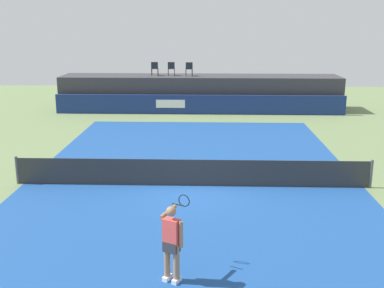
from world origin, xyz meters
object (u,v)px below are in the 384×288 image
Objects in this scene: spectator_chair_center at (189,68)px; tennis_player at (172,241)px; spectator_chair_left at (171,68)px; net_post_far at (371,174)px; net_post_near at (17,170)px; spectator_chair_far_left at (155,68)px.

spectator_chair_center reaches higher than tennis_player.
spectator_chair_left is 17.33m from net_post_far.
net_post_near is at bearing -105.94° from spectator_chair_left.
net_post_near is (-5.49, -15.04, -2.19)m from spectator_chair_center.
net_post_far is at bearing -62.01° from spectator_chair_left.
spectator_chair_far_left is 0.89× the size of net_post_far.
net_post_far is (8.07, -15.18, -2.19)m from spectator_chair_left.
spectator_chair_center reaches higher than net_post_near.
spectator_chair_left is at bearing -0.11° from spectator_chair_far_left.
tennis_player is at bearing -85.60° from spectator_chair_left.
spectator_chair_far_left is 1.00× the size of spectator_chair_center.
spectator_chair_center is 21.52m from tennis_player.
net_post_near and net_post_far have the same top height.
net_post_near is 1.00× the size of net_post_far.
net_post_near is at bearing -102.11° from spectator_chair_far_left.
net_post_near is at bearing 133.09° from tennis_player.
spectator_chair_far_left is at bearing 176.38° from spectator_chair_center.
tennis_player is (1.66, -21.58, -1.73)m from spectator_chair_left.
spectator_chair_center is (1.16, -0.14, 0.00)m from spectator_chair_left.
spectator_chair_left reaches higher than net_post_near.
net_post_far is at bearing -65.32° from spectator_chair_center.
spectator_chair_far_left reaches higher than net_post_near.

